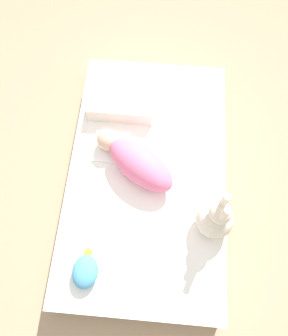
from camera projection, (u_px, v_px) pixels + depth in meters
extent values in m
plane|color=#9E8466|center=(147.00, 184.00, 1.95)|extent=(12.00, 12.00, 0.00)
cube|color=white|center=(147.00, 178.00, 1.86)|extent=(1.46, 0.85, 0.20)
cube|color=white|center=(112.00, 146.00, 1.82)|extent=(0.20, 0.20, 0.02)
ellipsoid|color=pink|center=(141.00, 166.00, 1.69)|extent=(0.39, 0.43, 0.17)
sphere|color=#DBB293|center=(108.00, 140.00, 1.76)|extent=(0.12, 0.12, 0.12)
cube|color=white|center=(123.00, 92.00, 1.91)|extent=(0.36, 0.37, 0.10)
sphere|color=beige|center=(215.00, 220.00, 1.57)|extent=(0.18, 0.18, 0.18)
sphere|color=beige|center=(220.00, 213.00, 1.46)|extent=(0.11, 0.11, 0.11)
cylinder|color=beige|center=(225.00, 214.00, 1.36)|extent=(0.03, 0.03, 0.12)
cylinder|color=beige|center=(225.00, 201.00, 1.39)|extent=(0.03, 0.03, 0.12)
ellipsoid|color=#4C99C6|center=(85.00, 272.00, 1.53)|extent=(0.16, 0.12, 0.09)
sphere|color=yellow|center=(88.00, 252.00, 1.57)|extent=(0.04, 0.04, 0.04)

